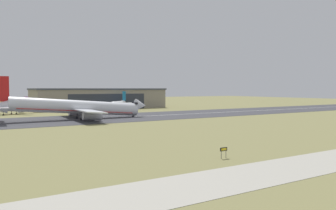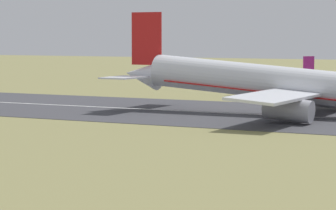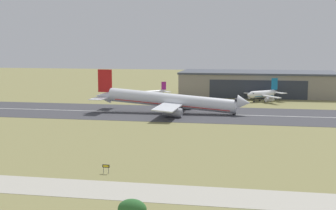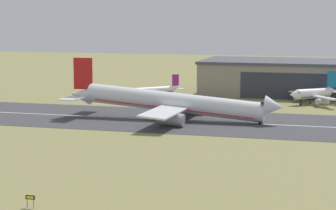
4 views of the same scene
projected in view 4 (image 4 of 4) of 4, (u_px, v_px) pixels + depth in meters
ground_plane at (41, 166)px, 122.77m from camera, size 688.38×688.38×0.00m
runway_strip at (139, 119)px, 178.48m from camera, size 448.38×40.33×0.06m
runway_centreline at (139, 118)px, 178.47m from camera, size 403.54×0.70×0.01m
hangar_building at (312, 78)px, 231.39m from camera, size 77.30×33.32×12.07m
airplane_landing at (173, 103)px, 175.97m from camera, size 60.35×44.61×16.25m
airplane_parked_west at (154, 90)px, 219.95m from camera, size 18.44×18.63×7.98m
airplane_parked_centre at (314, 94)px, 206.57m from camera, size 19.47×20.74×10.43m
runway_sign at (30, 198)px, 95.96m from camera, size 1.49×0.13×1.88m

